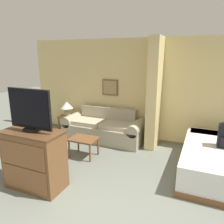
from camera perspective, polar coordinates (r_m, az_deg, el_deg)
wall_back at (r=5.60m, az=12.01°, el=5.18°), size 7.38×0.16×2.60m
wall_partition_pillar at (r=5.23m, az=11.03°, el=4.64°), size 0.24×0.64×2.60m
couch at (r=5.79m, az=-2.12°, el=-4.24°), size 2.10×0.84×0.82m
coffee_table at (r=4.88m, az=-7.44°, el=-7.46°), size 0.60×0.45×0.42m
side_table at (r=6.35m, az=-11.55°, el=-1.69°), size 0.42×0.42×0.52m
table_lamp at (r=6.25m, az=-11.72°, el=1.50°), size 0.33×0.33×0.40m
tv_dresser at (r=3.94m, az=-19.58°, el=-11.61°), size 1.01×0.53×1.00m
tv at (r=3.66m, az=-20.70°, el=0.38°), size 0.80×0.16×0.69m
bed at (r=4.68m, az=26.90°, el=-11.27°), size 1.46×2.15×0.53m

